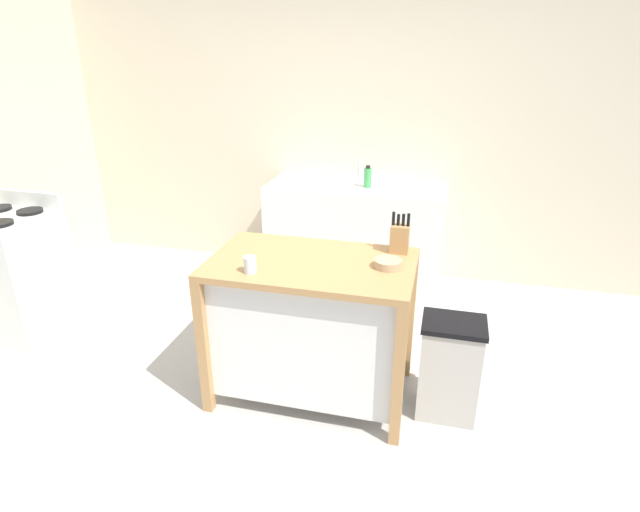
# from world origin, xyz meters

# --- Properties ---
(ground_plane) EXTENTS (6.80, 6.80, 0.00)m
(ground_plane) POSITION_xyz_m (0.00, 0.00, 0.00)
(ground_plane) COLOR #ADA8A0
(ground_plane) RESTS_ON ground
(wall_back) EXTENTS (5.80, 0.10, 2.60)m
(wall_back) POSITION_xyz_m (0.00, 2.19, 1.30)
(wall_back) COLOR beige
(wall_back) RESTS_ON ground
(kitchen_island) EXTENTS (1.19, 0.73, 0.91)m
(kitchen_island) POSITION_xyz_m (0.04, 0.15, 0.51)
(kitchen_island) COLOR #AD7F4C
(kitchen_island) RESTS_ON ground
(knife_block) EXTENTS (0.11, 0.09, 0.25)m
(knife_block) POSITION_xyz_m (0.52, 0.41, 1.00)
(knife_block) COLOR #AD7F4C
(knife_block) RESTS_ON kitchen_island
(bowl_stoneware_deep) EXTENTS (0.16, 0.16, 0.05)m
(bowl_stoneware_deep) POSITION_xyz_m (0.48, 0.17, 0.94)
(bowl_stoneware_deep) COLOR tan
(bowl_stoneware_deep) RESTS_ON kitchen_island
(drinking_cup) EXTENTS (0.07, 0.07, 0.09)m
(drinking_cup) POSITION_xyz_m (-0.24, -0.08, 0.96)
(drinking_cup) COLOR silver
(drinking_cup) RESTS_ON kitchen_island
(trash_bin) EXTENTS (0.36, 0.28, 0.63)m
(trash_bin) POSITION_xyz_m (0.88, 0.15, 0.32)
(trash_bin) COLOR #B7B2A8
(trash_bin) RESTS_ON ground
(sink_counter) EXTENTS (1.56, 0.60, 0.92)m
(sink_counter) POSITION_xyz_m (-0.01, 1.84, 0.46)
(sink_counter) COLOR silver
(sink_counter) RESTS_ON ground
(sink_faucet) EXTENTS (0.02, 0.02, 0.22)m
(sink_faucet) POSITION_xyz_m (-0.01, 1.98, 1.03)
(sink_faucet) COLOR #B7BCC1
(sink_faucet) RESTS_ON sink_counter
(bottle_hand_soap) EXTENTS (0.07, 0.07, 0.19)m
(bottle_hand_soap) POSITION_xyz_m (0.09, 1.82, 1.01)
(bottle_hand_soap) COLOR green
(bottle_hand_soap) RESTS_ON sink_counter
(stove) EXTENTS (0.60, 0.60, 1.04)m
(stove) POSITION_xyz_m (-2.35, 0.36, 0.47)
(stove) COLOR silver
(stove) RESTS_ON ground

